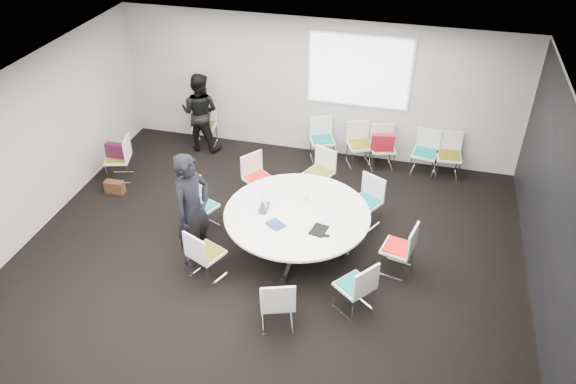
% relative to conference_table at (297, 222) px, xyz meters
% --- Properties ---
extents(room_shell, '(8.08, 7.08, 2.88)m').
position_rel_conference_table_xyz_m(room_shell, '(-0.29, -0.26, 0.85)').
color(room_shell, black).
rests_on(room_shell, ground).
extents(conference_table, '(2.29, 2.29, 0.73)m').
position_rel_conference_table_xyz_m(conference_table, '(0.00, 0.00, 0.00)').
color(conference_table, silver).
rests_on(conference_table, ground).
extents(projection_screen, '(1.90, 0.03, 1.35)m').
position_rel_conference_table_xyz_m(projection_screen, '(0.42, 3.20, 1.30)').
color(projection_screen, white).
rests_on(projection_screen, room_shell).
extents(chair_ring_a, '(0.54, 0.55, 0.88)m').
position_rel_conference_table_xyz_m(chair_ring_a, '(1.62, -0.13, -0.27)').
color(chair_ring_a, silver).
rests_on(chair_ring_a, ground).
extents(chair_ring_b, '(0.62, 0.61, 0.88)m').
position_rel_conference_table_xyz_m(chair_ring_b, '(0.97, 0.96, -0.27)').
color(chair_ring_b, silver).
rests_on(chair_ring_b, ground).
extents(chair_ring_c, '(0.60, 0.60, 0.88)m').
position_rel_conference_table_xyz_m(chair_ring_c, '(0.01, 1.68, -0.27)').
color(chair_ring_c, silver).
rests_on(chair_ring_c, ground).
extents(chair_ring_d, '(0.63, 0.64, 0.88)m').
position_rel_conference_table_xyz_m(chair_ring_d, '(-1.01, 1.21, -0.27)').
color(chair_ring_d, silver).
rests_on(chair_ring_d, ground).
extents(chair_ring_e, '(0.59, 0.60, 0.88)m').
position_rel_conference_table_xyz_m(chair_ring_e, '(-1.69, 0.15, -0.27)').
color(chair_ring_e, silver).
rests_on(chair_ring_e, ground).
extents(chair_ring_f, '(0.60, 0.60, 0.88)m').
position_rel_conference_table_xyz_m(chair_ring_f, '(-1.17, -0.97, -0.27)').
color(chair_ring_f, silver).
rests_on(chair_ring_f, ground).
extents(chair_ring_g, '(0.58, 0.58, 0.88)m').
position_rel_conference_table_xyz_m(chair_ring_g, '(0.13, -1.65, -0.27)').
color(chair_ring_g, silver).
rests_on(chair_ring_g, ground).
extents(chair_ring_h, '(0.64, 0.64, 0.88)m').
position_rel_conference_table_xyz_m(chair_ring_h, '(1.11, -1.10, -0.27)').
color(chair_ring_h, silver).
rests_on(chair_ring_h, ground).
extents(chair_back_a, '(0.59, 0.58, 0.88)m').
position_rel_conference_table_xyz_m(chair_back_a, '(-0.19, 2.90, -0.27)').
color(chair_back_a, silver).
rests_on(chair_back_a, ground).
extents(chair_back_b, '(0.60, 0.60, 0.88)m').
position_rel_conference_table_xyz_m(chair_back_b, '(0.58, 2.90, -0.27)').
color(chair_back_b, silver).
rests_on(chair_back_b, ground).
extents(chair_back_c, '(0.57, 0.56, 0.88)m').
position_rel_conference_table_xyz_m(chair_back_c, '(1.03, 2.90, -0.27)').
color(chair_back_c, silver).
rests_on(chair_back_c, ground).
extents(chair_back_d, '(0.53, 0.52, 0.88)m').
position_rel_conference_table_xyz_m(chair_back_d, '(1.85, 2.89, -0.27)').
color(chair_back_d, silver).
rests_on(chair_back_d, ground).
extents(chair_back_e, '(0.49, 0.48, 0.88)m').
position_rel_conference_table_xyz_m(chair_back_e, '(2.30, 2.90, -0.27)').
color(chair_back_e, silver).
rests_on(chair_back_e, ground).
extents(chair_spare_left, '(0.56, 0.57, 0.88)m').
position_rel_conference_table_xyz_m(chair_spare_left, '(-3.80, 1.22, -0.27)').
color(chair_spare_left, silver).
rests_on(chair_spare_left, ground).
extents(chair_person_back, '(0.51, 0.50, 0.88)m').
position_rel_conference_table_xyz_m(chair_person_back, '(-2.72, 2.90, -0.27)').
color(chair_person_back, silver).
rests_on(chair_person_back, ground).
extents(person_main, '(0.66, 0.80, 1.89)m').
position_rel_conference_table_xyz_m(person_main, '(-1.48, -0.61, 0.40)').
color(person_main, black).
rests_on(person_main, ground).
extents(person_back, '(0.83, 0.65, 1.67)m').
position_rel_conference_table_xyz_m(person_back, '(-2.72, 2.74, 0.29)').
color(person_back, black).
rests_on(person_back, ground).
extents(laptop, '(0.24, 0.35, 0.03)m').
position_rel_conference_table_xyz_m(laptop, '(-0.49, -0.02, 0.20)').
color(laptop, '#333338').
rests_on(laptop, conference_table).
extents(laptop_lid, '(0.17, 0.27, 0.22)m').
position_rel_conference_table_xyz_m(laptop_lid, '(-0.56, 0.09, 0.31)').
color(laptop_lid, silver).
rests_on(laptop_lid, conference_table).
extents(notebook_black, '(0.28, 0.34, 0.02)m').
position_rel_conference_table_xyz_m(notebook_black, '(0.42, -0.36, 0.19)').
color(notebook_black, black).
rests_on(notebook_black, conference_table).
extents(tablet_folio, '(0.33, 0.31, 0.03)m').
position_rel_conference_table_xyz_m(tablet_folio, '(-0.24, -0.39, 0.19)').
color(tablet_folio, navy).
rests_on(tablet_folio, conference_table).
extents(papers_right, '(0.34, 0.27, 0.00)m').
position_rel_conference_table_xyz_m(papers_right, '(0.54, 0.27, 0.18)').
color(papers_right, silver).
rests_on(papers_right, conference_table).
extents(papers_front, '(0.32, 0.24, 0.00)m').
position_rel_conference_table_xyz_m(papers_front, '(0.73, -0.20, 0.18)').
color(papers_front, white).
rests_on(papers_front, conference_table).
extents(cup, '(0.08, 0.08, 0.09)m').
position_rel_conference_table_xyz_m(cup, '(0.05, 0.39, 0.23)').
color(cup, white).
rests_on(cup, conference_table).
extents(phone, '(0.14, 0.07, 0.01)m').
position_rel_conference_table_xyz_m(phone, '(0.54, -0.46, 0.19)').
color(phone, black).
rests_on(phone, conference_table).
extents(maroon_bag, '(0.40, 0.15, 0.28)m').
position_rel_conference_table_xyz_m(maroon_bag, '(-3.82, 1.22, 0.07)').
color(maroon_bag, '#411128').
rests_on(maroon_bag, chair_spare_left).
extents(brown_bag, '(0.37, 0.17, 0.24)m').
position_rel_conference_table_xyz_m(brown_bag, '(-3.69, 0.74, -0.43)').
color(brown_bag, '#452716').
rests_on(brown_bag, ground).
extents(red_jacket, '(0.46, 0.24, 0.36)m').
position_rel_conference_table_xyz_m(red_jacket, '(1.03, 2.68, 0.15)').
color(red_jacket, '#AD1526').
rests_on(red_jacket, chair_back_c).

